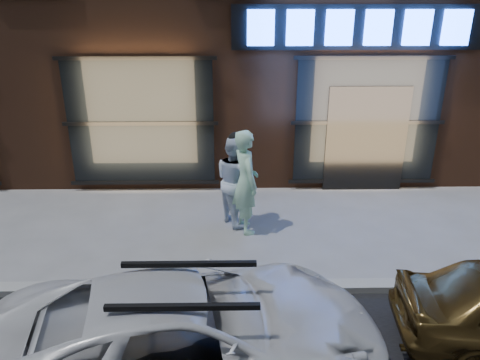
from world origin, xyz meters
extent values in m
plane|color=slate|center=(0.00, 0.00, 0.00)|extent=(90.00, 90.00, 0.00)
cube|color=gray|center=(0.00, 0.00, 0.06)|extent=(60.00, 0.25, 0.12)
cube|color=black|center=(-0.40, 3.95, 3.60)|extent=(5.20, 0.06, 0.90)
cube|color=black|center=(0.00, 3.92, 1.20)|extent=(1.80, 0.10, 2.40)
cube|color=#FFBF72|center=(-5.00, 3.98, 1.60)|extent=(3.00, 0.04, 2.60)
cube|color=black|center=(-5.00, 3.94, 1.60)|extent=(3.20, 0.06, 2.80)
cube|color=#FFBF72|center=(0.00, 3.98, 1.60)|extent=(3.00, 0.04, 2.60)
cube|color=black|center=(0.00, 3.94, 1.60)|extent=(3.20, 0.06, 2.80)
cube|color=#2659FF|center=(-2.40, 3.88, 3.60)|extent=(0.55, 0.12, 0.70)
cube|color=#2659FF|center=(-1.60, 3.88, 3.60)|extent=(0.55, 0.12, 0.70)
cube|color=#2659FF|center=(-0.80, 3.88, 3.60)|extent=(0.55, 0.12, 0.70)
cube|color=#2659FF|center=(0.00, 3.88, 3.60)|extent=(0.55, 0.12, 0.70)
cube|color=#2659FF|center=(0.80, 3.88, 3.60)|extent=(0.55, 0.12, 0.70)
cube|color=#2659FF|center=(1.60, 3.88, 3.60)|extent=(0.55, 0.12, 0.70)
imported|color=#ACE2BA|center=(-2.75, 1.98, 1.00)|extent=(0.68, 0.84, 2.01)
imported|color=white|center=(-2.94, 2.34, 0.89)|extent=(1.01, 1.08, 1.78)
imported|color=silver|center=(-3.51, -1.72, 0.64)|extent=(4.93, 2.90, 1.29)
camera|label=1|loc=(-2.99, -6.05, 4.37)|focal=35.00mm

